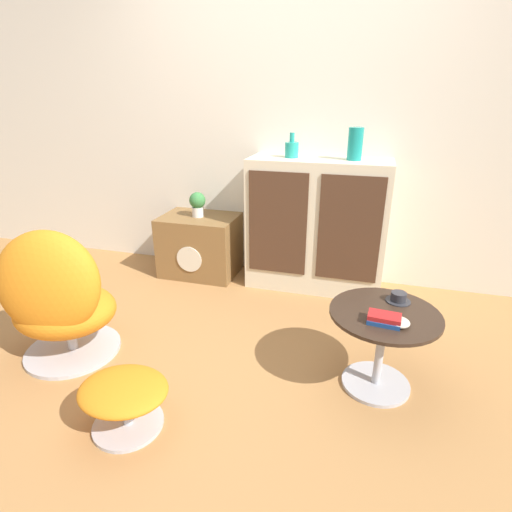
# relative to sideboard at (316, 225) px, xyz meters

# --- Properties ---
(ground_plane) EXTENTS (12.00, 12.00, 0.00)m
(ground_plane) POSITION_rel_sideboard_xyz_m (-0.30, -1.26, -0.52)
(ground_plane) COLOR #A87542
(wall_back) EXTENTS (6.40, 0.06, 2.60)m
(wall_back) POSITION_rel_sideboard_xyz_m (-0.30, 0.24, 0.78)
(wall_back) COLOR silver
(wall_back) RESTS_ON ground_plane
(sideboard) EXTENTS (1.06, 0.42, 1.03)m
(sideboard) POSITION_rel_sideboard_xyz_m (0.00, 0.00, 0.00)
(sideboard) COLOR beige
(sideboard) RESTS_ON ground_plane
(tv_console) EXTENTS (0.64, 0.47, 0.51)m
(tv_console) POSITION_rel_sideboard_xyz_m (-0.99, -0.02, -0.26)
(tv_console) COLOR brown
(tv_console) RESTS_ON ground_plane
(egg_chair) EXTENTS (0.69, 0.65, 0.83)m
(egg_chair) POSITION_rel_sideboard_xyz_m (-1.27, -1.39, -0.13)
(egg_chair) COLOR #B7B7BC
(egg_chair) RESTS_ON ground_plane
(ottoman) EXTENTS (0.42, 0.36, 0.26)m
(ottoman) POSITION_rel_sideboard_xyz_m (-0.62, -1.77, -0.33)
(ottoman) COLOR #B7B7BC
(ottoman) RESTS_ON ground_plane
(coffee_table) EXTENTS (0.56, 0.56, 0.45)m
(coffee_table) POSITION_rel_sideboard_xyz_m (0.51, -1.14, -0.22)
(coffee_table) COLOR #B7B7BC
(coffee_table) RESTS_ON ground_plane
(vase_leftmost) EXTENTS (0.10, 0.10, 0.18)m
(vase_leftmost) POSITION_rel_sideboard_xyz_m (-0.22, 0.00, 0.58)
(vase_leftmost) COLOR teal
(vase_leftmost) RESTS_ON sideboard
(vase_inner_left) EXTENTS (0.11, 0.11, 0.23)m
(vase_inner_left) POSITION_rel_sideboard_xyz_m (0.24, 0.00, 0.63)
(vase_inner_left) COLOR teal
(vase_inner_left) RESTS_ON sideboard
(potted_plant) EXTENTS (0.14, 0.14, 0.21)m
(potted_plant) POSITION_rel_sideboard_xyz_m (-0.99, -0.02, 0.11)
(potted_plant) COLOR silver
(potted_plant) RESTS_ON tv_console
(teacup) EXTENTS (0.13, 0.13, 0.05)m
(teacup) POSITION_rel_sideboard_xyz_m (0.58, -1.00, -0.04)
(teacup) COLOR #2D2D33
(teacup) RESTS_ON coffee_table
(book_stack) EXTENTS (0.16, 0.11, 0.05)m
(book_stack) POSITION_rel_sideboard_xyz_m (0.50, -1.25, -0.04)
(book_stack) COLOR #1E478C
(book_stack) RESTS_ON coffee_table
(bowl) EXTENTS (0.10, 0.10, 0.04)m
(bowl) POSITION_rel_sideboard_xyz_m (0.57, -1.25, -0.04)
(bowl) COLOR beige
(bowl) RESTS_ON coffee_table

